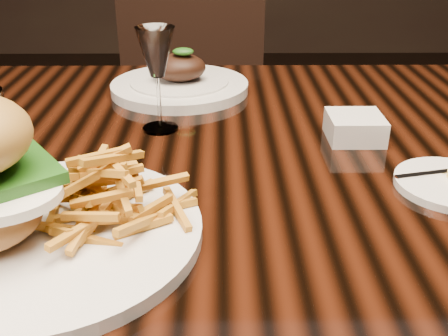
{
  "coord_description": "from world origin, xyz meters",
  "views": [
    {
      "loc": [
        -0.0,
        -0.67,
        1.06
      ],
      "look_at": [
        0.0,
        -0.17,
        0.81
      ],
      "focal_mm": 42.0,
      "sensor_mm": 36.0,
      "label": 1
    }
  ],
  "objects_px": {
    "far_dish": "(180,83)",
    "chair_far": "(191,93)",
    "dining_table": "(221,199)",
    "burger_plate": "(35,195)",
    "wine_glass": "(156,56)"
  },
  "relations": [
    {
      "from": "far_dish",
      "to": "chair_far",
      "type": "relative_size",
      "value": 0.27
    },
    {
      "from": "far_dish",
      "to": "chair_far",
      "type": "bearing_deg",
      "value": 91.18
    },
    {
      "from": "dining_table",
      "to": "chair_far",
      "type": "xyz_separation_m",
      "value": [
        -0.09,
        0.89,
        -0.13
      ]
    },
    {
      "from": "far_dish",
      "to": "burger_plate",
      "type": "bearing_deg",
      "value": -102.7
    },
    {
      "from": "dining_table",
      "to": "wine_glass",
      "type": "height_order",
      "value": "wine_glass"
    },
    {
      "from": "far_dish",
      "to": "chair_far",
      "type": "distance_m",
      "value": 0.66
    },
    {
      "from": "burger_plate",
      "to": "far_dish",
      "type": "bearing_deg",
      "value": 52.46
    },
    {
      "from": "wine_glass",
      "to": "chair_far",
      "type": "distance_m",
      "value": 0.87
    },
    {
      "from": "wine_glass",
      "to": "far_dish",
      "type": "relative_size",
      "value": 0.62
    },
    {
      "from": "dining_table",
      "to": "wine_glass",
      "type": "xyz_separation_m",
      "value": [
        -0.09,
        0.09,
        0.19
      ]
    },
    {
      "from": "dining_table",
      "to": "far_dish",
      "type": "bearing_deg",
      "value": 105.71
    },
    {
      "from": "far_dish",
      "to": "dining_table",
      "type": "bearing_deg",
      "value": -74.29
    },
    {
      "from": "dining_table",
      "to": "far_dish",
      "type": "relative_size",
      "value": 6.28
    },
    {
      "from": "burger_plate",
      "to": "far_dish",
      "type": "relative_size",
      "value": 1.25
    },
    {
      "from": "wine_glass",
      "to": "far_dish",
      "type": "distance_m",
      "value": 0.21
    }
  ]
}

